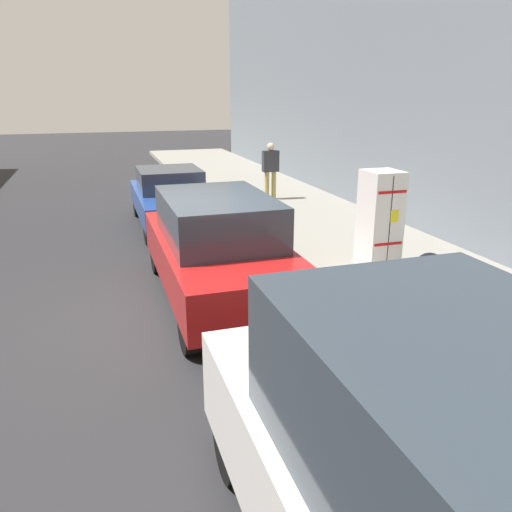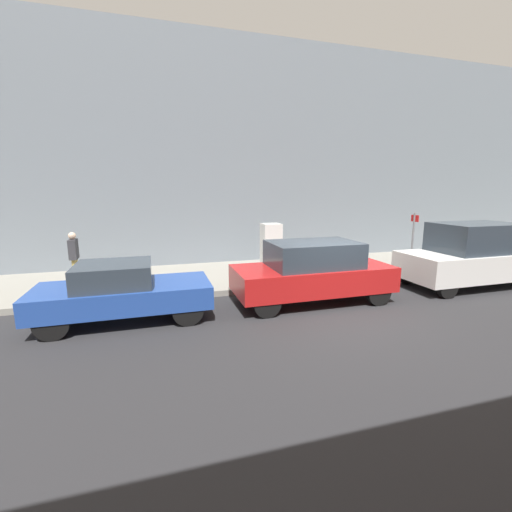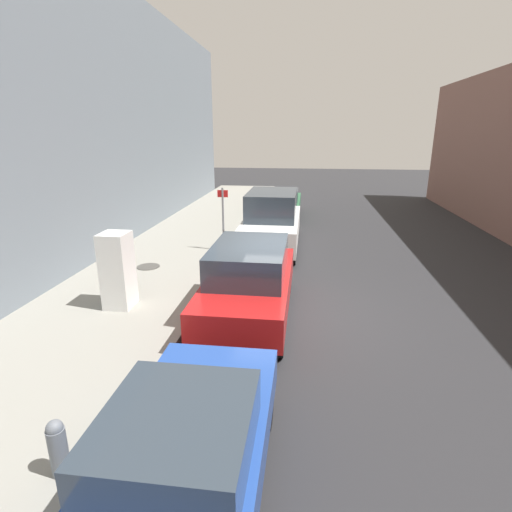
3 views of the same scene
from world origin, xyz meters
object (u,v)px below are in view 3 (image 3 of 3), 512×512
object	(u,v)px
street_sign_post	(223,216)
trash_bag	(119,281)
parked_sedan_green	(282,202)
parked_hatchback_blue	(184,456)
parked_van_white	(272,221)
fire_hydrant	(58,447)
parked_suv_red	(249,280)
discarded_refrigerator	(118,270)

from	to	relation	value
street_sign_post	trash_bag	distance (m)	4.61
trash_bag	parked_sedan_green	xyz separation A→B (m)	(3.58, 11.16, 0.29)
parked_hatchback_blue	parked_van_white	xyz separation A→B (m)	(-0.00, 11.05, 0.29)
parked_hatchback_blue	parked_sedan_green	distance (m)	17.03
street_sign_post	trash_bag	bearing A→B (deg)	-116.05
fire_hydrant	parked_suv_red	bearing A→B (deg)	72.08
trash_bag	parked_hatchback_blue	world-z (taller)	parked_hatchback_blue
discarded_refrigerator	parked_suv_red	distance (m)	3.11
street_sign_post	parked_hatchback_blue	world-z (taller)	street_sign_post
fire_hydrant	parked_sedan_green	bearing A→B (deg)	84.55
discarded_refrigerator	trash_bag	xyz separation A→B (m)	(-0.48, 0.93, -0.65)
discarded_refrigerator	parked_suv_red	world-z (taller)	discarded_refrigerator
street_sign_post	fire_hydrant	bearing A→B (deg)	-90.07
discarded_refrigerator	street_sign_post	size ratio (longest dim) A/B	0.82
parked_suv_red	parked_hatchback_blue	bearing A→B (deg)	-90.00
trash_bag	parked_sedan_green	size ratio (longest dim) A/B	0.11
fire_hydrant	parked_hatchback_blue	world-z (taller)	parked_hatchback_blue
street_sign_post	parked_van_white	bearing A→B (deg)	35.30
discarded_refrigerator	parked_van_white	size ratio (longest dim) A/B	0.36
discarded_refrigerator	fire_hydrant	bearing A→B (deg)	-72.78
street_sign_post	parked_suv_red	bearing A→B (deg)	-71.51
parked_van_white	street_sign_post	bearing A→B (deg)	-144.70
parked_hatchback_blue	parked_suv_red	world-z (taller)	parked_suv_red
fire_hydrant	parked_van_white	size ratio (longest dim) A/B	0.16
trash_bag	parked_hatchback_blue	distance (m)	6.88
street_sign_post	parked_suv_red	size ratio (longest dim) A/B	0.49
street_sign_post	parked_hatchback_blue	xyz separation A→B (m)	(1.60, -9.91, -0.67)
parked_hatchback_blue	parked_suv_red	distance (m)	5.12
parked_suv_red	parked_van_white	distance (m)	5.93
parked_sedan_green	parked_suv_red	bearing A→B (deg)	-90.00
discarded_refrigerator	parked_suv_red	size ratio (longest dim) A/B	0.40
discarded_refrigerator	parked_hatchback_blue	size ratio (longest dim) A/B	0.44
parked_suv_red	parked_sedan_green	distance (m)	11.91
parked_van_white	fire_hydrant	bearing A→B (deg)	-98.41
parked_suv_red	fire_hydrant	bearing A→B (deg)	-107.92
parked_suv_red	parked_van_white	bearing A→B (deg)	90.00
trash_bag	parked_suv_red	xyz separation A→B (m)	(3.58, -0.75, 0.48)
discarded_refrigerator	parked_suv_red	xyz separation A→B (m)	(3.10, 0.19, -0.18)
discarded_refrigerator	parked_van_white	bearing A→B (deg)	63.10
parked_hatchback_blue	parked_van_white	distance (m)	11.05
fire_hydrant	trash_bag	world-z (taller)	fire_hydrant
parked_suv_red	discarded_refrigerator	bearing A→B (deg)	-176.52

